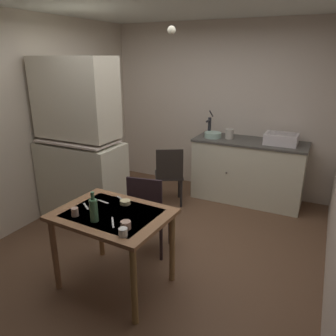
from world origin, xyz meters
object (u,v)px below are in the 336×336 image
(hand_pump, at_px, (209,125))
(dining_table, at_px, (113,224))
(hutch_cabinet, at_px, (80,148))
(mixing_bowl_counter, at_px, (213,135))
(teacup_cream, at_px, (126,225))
(glass_bottle, at_px, (94,210))
(chair_far_side, at_px, (149,214))
(serving_bowl_wide, at_px, (125,202))
(sink_basin, at_px, (281,139))
(chair_by_counter, at_px, (169,174))

(hand_pump, relative_size, dining_table, 0.37)
(hutch_cabinet, bearing_deg, dining_table, -39.26)
(mixing_bowl_counter, height_order, teacup_cream, mixing_bowl_counter)
(glass_bottle, bearing_deg, hutch_cabinet, 134.31)
(mixing_bowl_counter, relative_size, chair_far_side, 0.27)
(hand_pump, relative_size, serving_bowl_wide, 3.85)
(sink_basin, distance_m, mixing_bowl_counter, 0.98)
(sink_basin, bearing_deg, hand_pump, 177.59)
(hutch_cabinet, bearing_deg, mixing_bowl_counter, 50.41)
(glass_bottle, bearing_deg, dining_table, 77.72)
(mixing_bowl_counter, distance_m, dining_table, 2.49)
(dining_table, distance_m, serving_bowl_wide, 0.24)
(teacup_cream, distance_m, glass_bottle, 0.32)
(dining_table, height_order, serving_bowl_wide, serving_bowl_wide)
(hutch_cabinet, relative_size, mixing_bowl_counter, 8.35)
(serving_bowl_wide, height_order, teacup_cream, teacup_cream)
(dining_table, bearing_deg, hand_pump, 89.87)
(chair_by_counter, height_order, teacup_cream, chair_by_counter)
(chair_far_side, relative_size, serving_bowl_wide, 9.21)
(chair_by_counter, height_order, serving_bowl_wide, chair_by_counter)
(hutch_cabinet, relative_size, sink_basin, 4.79)
(chair_by_counter, bearing_deg, sink_basin, 25.77)
(mixing_bowl_counter, height_order, chair_by_counter, mixing_bowl_counter)
(chair_far_side, bearing_deg, sink_basin, 61.21)
(hand_pump, relative_size, glass_bottle, 1.45)
(hutch_cabinet, xyz_separation_m, glass_bottle, (1.12, -1.14, -0.11))
(mixing_bowl_counter, bearing_deg, dining_table, -92.30)
(teacup_cream, bearing_deg, dining_table, 145.40)
(glass_bottle, bearing_deg, mixing_bowl_counter, 86.95)
(sink_basin, height_order, mixing_bowl_counter, sink_basin)
(teacup_cream, bearing_deg, serving_bowl_wide, 123.90)
(hand_pump, height_order, serving_bowl_wide, hand_pump)
(dining_table, distance_m, chair_far_side, 0.63)
(hutch_cabinet, xyz_separation_m, mixing_bowl_counter, (1.26, 1.52, -0.01))
(hand_pump, bearing_deg, dining_table, -90.13)
(dining_table, bearing_deg, chair_by_counter, 100.13)
(chair_far_side, xyz_separation_m, teacup_cream, (0.24, -0.79, 0.31))
(chair_far_side, distance_m, teacup_cream, 0.89)
(hand_pump, relative_size, mixing_bowl_counter, 1.55)
(hand_pump, bearing_deg, glass_bottle, -91.01)
(hutch_cabinet, xyz_separation_m, chair_by_counter, (0.83, 0.89, -0.51))
(hutch_cabinet, relative_size, dining_table, 2.01)
(sink_basin, xyz_separation_m, chair_far_side, (-1.05, -1.91, -0.52))
(dining_table, height_order, chair_by_counter, chair_by_counter)
(sink_basin, bearing_deg, chair_far_side, -118.79)
(dining_table, relative_size, teacup_cream, 12.33)
(sink_basin, height_order, teacup_cream, sink_basin)
(serving_bowl_wide, bearing_deg, chair_far_side, 86.73)
(mixing_bowl_counter, bearing_deg, hand_pump, 134.46)
(sink_basin, relative_size, hand_pump, 1.13)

